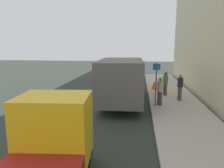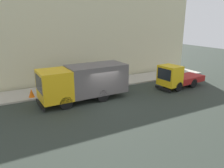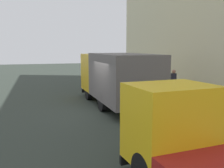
{
  "view_description": "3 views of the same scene",
  "coord_description": "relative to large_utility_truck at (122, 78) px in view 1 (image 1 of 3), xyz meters",
  "views": [
    {
      "loc": [
        2.29,
        -12.31,
        3.72
      ],
      "look_at": [
        0.73,
        -0.45,
        1.55
      ],
      "focal_mm": 33.75,
      "sensor_mm": 36.0,
      "label": 1
    },
    {
      "loc": [
        -15.15,
        7.43,
        6.44
      ],
      "look_at": [
        0.85,
        -1.11,
        1.13
      ],
      "focal_mm": 34.83,
      "sensor_mm": 36.0,
      "label": 2
    },
    {
      "loc": [
        -3.11,
        -12.24,
        3.24
      ],
      "look_at": [
        0.92,
        1.47,
        1.19
      ],
      "focal_mm": 41.2,
      "sensor_mm": 36.0,
      "label": 3
    }
  ],
  "objects": [
    {
      "name": "large_utility_truck",
      "position": [
        0.0,
        0.0,
        0.0
      ],
      "size": [
        2.8,
        7.39,
        2.9
      ],
      "rotation": [
        0.0,
        0.0,
        0.03
      ],
      "color": "yellow",
      "rests_on": "ground"
    },
    {
      "name": "traffic_cone_orange",
      "position": [
        2.39,
        3.87,
        -1.15
      ],
      "size": [
        0.49,
        0.49,
        0.7
      ],
      "primitive_type": "cone",
      "color": "orange",
      "rests_on": "sidewalk"
    },
    {
      "name": "pedestrian_third",
      "position": [
        2.41,
        -0.94,
        -0.6
      ],
      "size": [
        0.5,
        0.5,
        1.71
      ],
      "rotation": [
        0.0,
        0.0,
        0.53
      ],
      "color": "#483351",
      "rests_on": "sidewalk"
    },
    {
      "name": "sidewalk",
      "position": [
        3.51,
        -1.37,
        -1.58
      ],
      "size": [
        3.31,
        30.0,
        0.15
      ],
      "primitive_type": "cube",
      "color": "#B5AFA0",
      "rests_on": "ground"
    },
    {
      "name": "street_sign_post",
      "position": [
        2.14,
        -1.19,
        0.04
      ],
      "size": [
        0.44,
        0.08,
        2.62
      ],
      "color": "#4C5156",
      "rests_on": "sidewalk"
    },
    {
      "name": "small_flatbed_truck",
      "position": [
        -1.11,
        -9.25,
        -0.57
      ],
      "size": [
        2.41,
        5.28,
        2.36
      ],
      "rotation": [
        0.0,
        0.0,
        0.09
      ],
      "color": "yellow",
      "rests_on": "ground"
    },
    {
      "name": "pedestrian_walking",
      "position": [
        3.05,
        1.82,
        -0.59
      ],
      "size": [
        0.4,
        0.4,
        1.73
      ],
      "rotation": [
        0.0,
        0.0,
        3.01
      ],
      "color": "#58434B",
      "rests_on": "sidewalk"
    },
    {
      "name": "ground",
      "position": [
        -1.14,
        -1.37,
        -1.66
      ],
      "size": [
        80.0,
        80.0,
        0.0
      ],
      "primitive_type": "plane",
      "color": "#2C342D"
    },
    {
      "name": "pedestrian_standing",
      "position": [
        3.84,
        0.42,
        -0.59
      ],
      "size": [
        0.41,
        0.41,
        1.72
      ],
      "rotation": [
        0.0,
        0.0,
        4.88
      ],
      "color": "brown",
      "rests_on": "sidewalk"
    }
  ]
}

